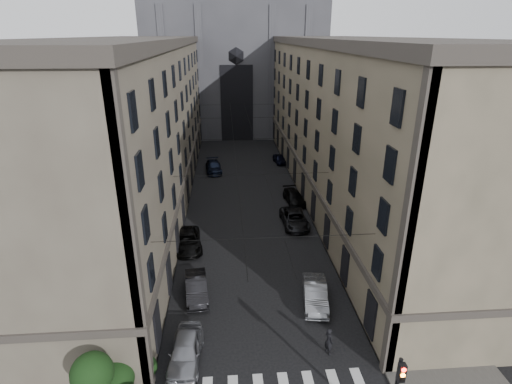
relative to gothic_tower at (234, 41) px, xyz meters
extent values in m
cube|color=#383533|center=(-10.50, -38.96, -17.72)|extent=(7.00, 80.00, 0.15)
cube|color=#383533|center=(10.50, -38.96, -17.72)|extent=(7.00, 80.00, 0.15)
cube|color=#4D453B|center=(-13.50, -38.96, -8.80)|extent=(13.00, 60.00, 18.00)
cube|color=#38332D|center=(-13.50, -38.96, 0.60)|extent=(13.60, 60.60, 0.90)
cube|color=#38332D|center=(-13.50, -38.96, -13.60)|extent=(13.40, 60.30, 0.50)
cube|color=brown|center=(13.50, -38.96, -8.80)|extent=(13.00, 60.00, 18.00)
cube|color=#38332D|center=(13.50, -38.96, 0.60)|extent=(13.60, 60.60, 0.90)
cube|color=#38332D|center=(13.50, -38.96, -13.60)|extent=(13.40, 60.30, 0.50)
cube|color=#2D2D33|center=(0.00, 0.04, -2.80)|extent=(34.00, 22.00, 30.00)
cube|color=black|center=(0.00, -11.01, -10.80)|extent=(6.00, 0.30, 14.00)
cube|color=black|center=(5.60, -73.18, -13.20)|extent=(0.34, 0.30, 1.00)
cylinder|color=#FF0C07|center=(5.60, -73.34, -12.88)|extent=(0.22, 0.05, 0.22)
cylinder|color=orange|center=(5.60, -73.34, -13.20)|extent=(0.22, 0.05, 0.22)
cylinder|color=black|center=(5.60, -73.34, -13.52)|extent=(0.22, 0.05, 0.22)
sphere|color=black|center=(-8.80, -69.16, -16.65)|extent=(2.00, 2.00, 2.00)
sphere|color=black|center=(-7.40, -68.16, -16.95)|extent=(1.40, 1.40, 1.40)
sphere|color=black|center=(-9.50, -70.46, -14.85)|extent=(2.20, 2.20, 2.20)
cylinder|color=black|center=(0.00, -64.96, -10.30)|extent=(14.00, 0.03, 0.03)
cylinder|color=black|center=(0.00, -52.96, -10.30)|extent=(14.00, 0.03, 0.03)
cylinder|color=black|center=(0.00, -39.96, -10.30)|extent=(14.00, 0.03, 0.03)
cylinder|color=black|center=(0.00, -26.96, -10.30)|extent=(14.00, 0.03, 0.03)
cylinder|color=black|center=(0.00, -14.96, -10.30)|extent=(14.00, 0.03, 0.03)
cylinder|color=black|center=(-1.30, -38.96, -10.70)|extent=(0.03, 60.00, 0.03)
cylinder|color=black|center=(1.30, -38.96, -10.70)|extent=(0.03, 60.00, 0.03)
imported|color=gray|center=(-5.14, -66.96, -16.98)|extent=(2.26, 4.95, 1.65)
imported|color=black|center=(-4.89, -60.27, -17.02)|extent=(2.17, 4.88, 1.56)
imported|color=black|center=(-6.20, -52.53, -17.03)|extent=(3.24, 5.83, 1.54)
imported|color=black|center=(-4.20, -29.84, -17.01)|extent=(2.72, 5.59, 1.57)
imported|color=gray|center=(4.20, -61.82, -16.98)|extent=(2.38, 5.13, 1.63)
imported|color=black|center=(4.86, -48.52, -17.02)|extent=(2.77, 5.70, 1.56)
imported|color=black|center=(5.85, -42.28, -17.09)|extent=(2.52, 5.10, 1.43)
imported|color=black|center=(6.20, -26.28, -17.12)|extent=(2.13, 4.15, 1.35)
imported|color=black|center=(3.96, -66.96, -16.85)|extent=(0.70, 0.82, 1.91)
camera|label=1|loc=(-2.25, -86.74, 1.48)|focal=28.00mm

